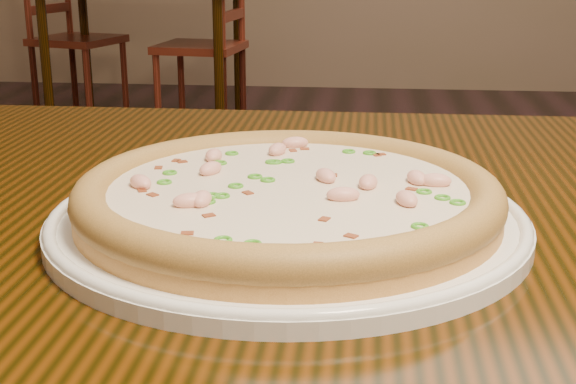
# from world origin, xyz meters

# --- Properties ---
(hero_table) EXTENTS (1.20, 0.80, 0.75)m
(hero_table) POSITION_xyz_m (-0.27, -0.40, 0.65)
(hero_table) COLOR black
(hero_table) RESTS_ON ground
(plate) EXTENTS (0.36, 0.36, 0.02)m
(plate) POSITION_xyz_m (-0.39, -0.45, 0.76)
(plate) COLOR white
(plate) RESTS_ON hero_table
(pizza) EXTENTS (0.32, 0.32, 0.03)m
(pizza) POSITION_xyz_m (-0.39, -0.45, 0.78)
(pizza) COLOR #CE964A
(pizza) RESTS_ON plate
(bg_table_left) EXTENTS (1.00, 0.70, 0.75)m
(bg_table_left) POSITION_xyz_m (-1.53, 3.25, 0.65)
(bg_table_left) COLOR black
(bg_table_left) RESTS_ON ground
(chair_a) EXTENTS (0.52, 0.52, 0.95)m
(chair_a) POSITION_xyz_m (-2.04, 3.45, 0.44)
(chair_a) COLOR #58200F
(chair_a) RESTS_ON ground
(chair_b) EXTENTS (0.47, 0.47, 0.95)m
(chair_b) POSITION_xyz_m (-1.17, 3.18, 0.44)
(chair_b) COLOR #58200F
(chair_b) RESTS_ON ground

